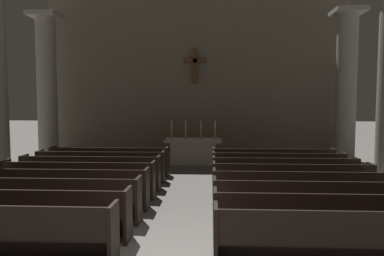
% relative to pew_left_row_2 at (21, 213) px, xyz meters
% --- Properties ---
extents(pew_left_row_2, '(3.93, 0.50, 0.95)m').
position_rel_pew_left_row_2_xyz_m(pew_left_row_2, '(0.00, 0.00, 0.00)').
color(pew_left_row_2, black).
rests_on(pew_left_row_2, ground).
extents(pew_left_row_3, '(3.93, 0.50, 0.95)m').
position_rel_pew_left_row_2_xyz_m(pew_left_row_3, '(0.00, 0.96, 0.00)').
color(pew_left_row_3, black).
rests_on(pew_left_row_3, ground).
extents(pew_left_row_4, '(3.93, 0.50, 0.95)m').
position_rel_pew_left_row_2_xyz_m(pew_left_row_4, '(0.00, 1.91, 0.00)').
color(pew_left_row_4, black).
rests_on(pew_left_row_4, ground).
extents(pew_left_row_5, '(3.93, 0.50, 0.95)m').
position_rel_pew_left_row_2_xyz_m(pew_left_row_5, '(0.00, 2.87, 0.00)').
color(pew_left_row_5, black).
rests_on(pew_left_row_5, ground).
extents(pew_left_row_6, '(3.93, 0.50, 0.95)m').
position_rel_pew_left_row_2_xyz_m(pew_left_row_6, '(0.00, 3.82, 0.00)').
color(pew_left_row_6, black).
rests_on(pew_left_row_6, ground).
extents(pew_left_row_7, '(3.93, 0.50, 0.95)m').
position_rel_pew_left_row_2_xyz_m(pew_left_row_7, '(0.00, 4.78, 0.00)').
color(pew_left_row_7, black).
rests_on(pew_left_row_7, ground).
extents(pew_left_row_8, '(3.93, 0.50, 0.95)m').
position_rel_pew_left_row_2_xyz_m(pew_left_row_8, '(0.00, 5.74, 0.00)').
color(pew_left_row_8, black).
rests_on(pew_left_row_8, ground).
extents(pew_right_row_1, '(3.93, 0.50, 0.95)m').
position_rel_pew_left_row_2_xyz_m(pew_right_row_1, '(5.42, -0.96, 0.00)').
color(pew_right_row_1, black).
rests_on(pew_right_row_1, ground).
extents(pew_right_row_2, '(3.93, 0.50, 0.95)m').
position_rel_pew_left_row_2_xyz_m(pew_right_row_2, '(5.42, 0.00, 0.00)').
color(pew_right_row_2, black).
rests_on(pew_right_row_2, ground).
extents(pew_right_row_3, '(3.93, 0.50, 0.95)m').
position_rel_pew_left_row_2_xyz_m(pew_right_row_3, '(5.42, 0.96, 0.00)').
color(pew_right_row_3, black).
rests_on(pew_right_row_3, ground).
extents(pew_right_row_4, '(3.93, 0.50, 0.95)m').
position_rel_pew_left_row_2_xyz_m(pew_right_row_4, '(5.42, 1.91, 0.00)').
color(pew_right_row_4, black).
rests_on(pew_right_row_4, ground).
extents(pew_right_row_5, '(3.93, 0.50, 0.95)m').
position_rel_pew_left_row_2_xyz_m(pew_right_row_5, '(5.42, 2.87, 0.00)').
color(pew_right_row_5, black).
rests_on(pew_right_row_5, ground).
extents(pew_right_row_6, '(3.93, 0.50, 0.95)m').
position_rel_pew_left_row_2_xyz_m(pew_right_row_6, '(5.42, 3.82, 0.00)').
color(pew_right_row_6, black).
rests_on(pew_right_row_6, ground).
extents(pew_right_row_7, '(3.93, 0.50, 0.95)m').
position_rel_pew_left_row_2_xyz_m(pew_right_row_7, '(5.42, 4.78, 0.00)').
color(pew_right_row_7, black).
rests_on(pew_right_row_7, ground).
extents(pew_right_row_8, '(3.93, 0.50, 0.95)m').
position_rel_pew_left_row_2_xyz_m(pew_right_row_8, '(5.42, 5.74, 0.00)').
color(pew_right_row_8, black).
rests_on(pew_right_row_8, ground).
extents(column_left_third, '(1.14, 1.14, 5.90)m').
position_rel_pew_left_row_2_xyz_m(column_left_third, '(-3.07, 7.96, 2.39)').
color(column_left_third, '#9E998E').
rests_on(column_left_third, ground).
extents(column_right_third, '(1.14, 1.14, 5.90)m').
position_rel_pew_left_row_2_xyz_m(column_right_third, '(8.49, 7.96, 2.39)').
color(column_right_third, '#9E998E').
rests_on(column_right_third, ground).
extents(altar, '(2.20, 0.90, 1.01)m').
position_rel_pew_left_row_2_xyz_m(altar, '(2.71, 8.04, 0.06)').
color(altar, '#BCB7AD').
rests_on(altar, ground).
extents(candlestick_outer_left, '(0.16, 0.16, 0.71)m').
position_rel_pew_left_row_2_xyz_m(candlestick_outer_left, '(1.86, 8.04, 0.76)').
color(candlestick_outer_left, '#B79338').
rests_on(candlestick_outer_left, altar).
extents(candlestick_inner_left, '(0.16, 0.16, 0.71)m').
position_rel_pew_left_row_2_xyz_m(candlestick_inner_left, '(2.41, 8.04, 0.76)').
color(candlestick_inner_left, '#B79338').
rests_on(candlestick_inner_left, altar).
extents(candlestick_inner_right, '(0.16, 0.16, 0.71)m').
position_rel_pew_left_row_2_xyz_m(candlestick_inner_right, '(3.01, 8.04, 0.76)').
color(candlestick_inner_right, '#B79338').
rests_on(candlestick_inner_right, altar).
extents(candlestick_outer_right, '(0.16, 0.16, 0.71)m').
position_rel_pew_left_row_2_xyz_m(candlestick_outer_right, '(3.56, 8.04, 0.76)').
color(candlestick_outer_right, '#B79338').
rests_on(candlestick_outer_right, altar).
extents(apse_with_cross, '(12.78, 0.43, 7.23)m').
position_rel_pew_left_row_2_xyz_m(apse_with_cross, '(2.71, 9.74, 3.14)').
color(apse_with_cross, '#706656').
rests_on(apse_with_cross, ground).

